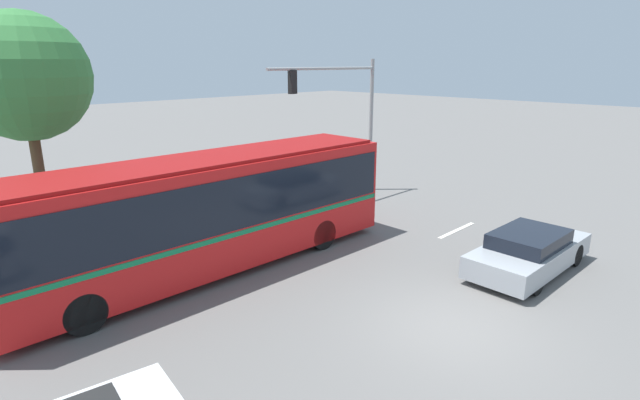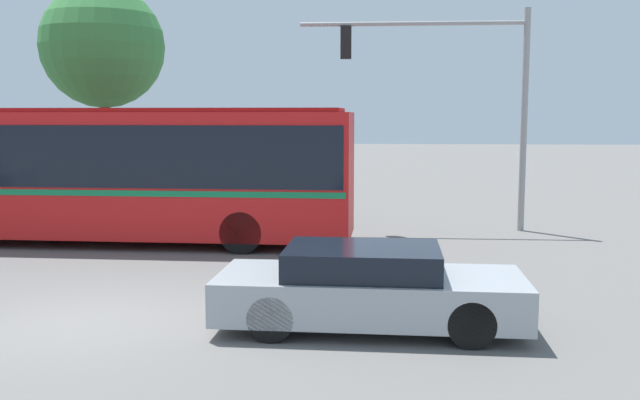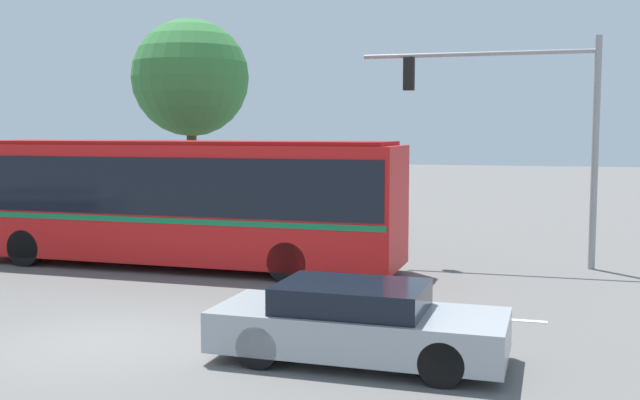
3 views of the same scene
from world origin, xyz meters
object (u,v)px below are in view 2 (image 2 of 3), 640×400
object	(u,v)px
traffic_light_pole	(464,82)
city_bus	(113,167)
sedan_foreground	(369,288)
street_tree_left	(103,47)

from	to	relation	value
traffic_light_pole	city_bus	bearing A→B (deg)	16.57
city_bus	sedan_foreground	size ratio (longest dim) A/B	2.59
traffic_light_pole	street_tree_left	world-z (taller)	street_tree_left
street_tree_left	sedan_foreground	bearing A→B (deg)	-55.26
traffic_light_pole	street_tree_left	size ratio (longest dim) A/B	0.83
city_bus	sedan_foreground	world-z (taller)	city_bus
sedan_foreground	traffic_light_pole	distance (m)	10.43
city_bus	street_tree_left	world-z (taller)	street_tree_left
city_bus	traffic_light_pole	xyz separation A→B (m)	(9.04, 2.69, 2.20)
sedan_foreground	street_tree_left	distance (m)	16.68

